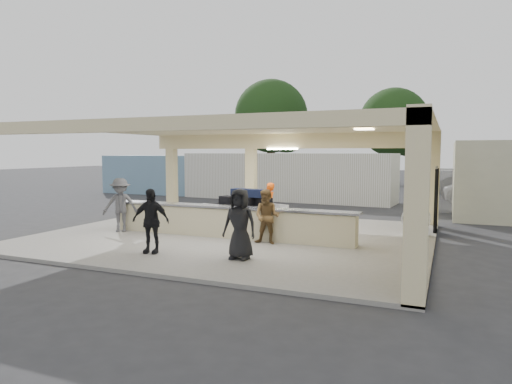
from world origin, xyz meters
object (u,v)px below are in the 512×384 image
at_px(drum_fan, 416,219).
at_px(passenger_a, 267,217).
at_px(passenger_b, 151,221).
at_px(car_white_a, 497,192).
at_px(container_white, 285,177).
at_px(container_blue, 172,175).
at_px(luggage_cart, 245,209).
at_px(baggage_handler, 269,205).
at_px(passenger_d, 240,224).
at_px(passenger_c, 120,205).
at_px(car_dark, 476,188).
at_px(baggage_counter, 228,222).

relative_size(drum_fan, passenger_a, 0.61).
xyz_separation_m(passenger_b, car_white_a, (9.48, 16.56, -0.27)).
bearing_deg(container_white, container_blue, -179.96).
xyz_separation_m(passenger_a, car_white_a, (7.10, 14.26, -0.21)).
height_order(luggage_cart, drum_fan, luggage_cart).
distance_m(baggage_handler, passenger_d, 4.77).
xyz_separation_m(passenger_c, passenger_d, (5.32, -2.01, -0.02)).
distance_m(luggage_cart, passenger_d, 3.82).
bearing_deg(passenger_a, car_dark, 65.63).
height_order(baggage_handler, passenger_d, passenger_d).
bearing_deg(car_white_a, drum_fan, -179.41).
relative_size(baggage_handler, container_blue, 0.16).
bearing_deg(luggage_cart, container_blue, 150.24).
height_order(car_white_a, car_dark, car_dark).
relative_size(drum_fan, car_dark, 0.22).
distance_m(luggage_cart, passenger_a, 2.07).
distance_m(car_white_a, container_blue, 19.08).
bearing_deg(container_white, baggage_handler, -69.36).
bearing_deg(car_dark, luggage_cart, -175.44).
xyz_separation_m(luggage_cart, container_blue, (-10.55, 11.77, 0.39)).
relative_size(car_white_a, container_blue, 0.49).
bearing_deg(baggage_handler, container_white, -158.21).
bearing_deg(drum_fan, passenger_a, -133.62).
bearing_deg(container_blue, passenger_b, -57.81).
xyz_separation_m(baggage_counter, car_white_a, (8.61, 13.76, 0.09)).
distance_m(passenger_a, car_dark, 17.26).
xyz_separation_m(passenger_c, car_dark, (11.50, 16.09, -0.27)).
bearing_deg(luggage_cart, passenger_a, -29.13).
height_order(car_dark, container_blue, container_blue).
relative_size(passenger_b, container_blue, 0.18).
distance_m(baggage_handler, car_dark, 15.25).
bearing_deg(car_dark, passenger_b, -172.88).
bearing_deg(car_white_a, baggage_counter, 164.71).
bearing_deg(car_white_a, passenger_a, 170.27).
xyz_separation_m(luggage_cart, passenger_a, (1.40, -1.53, 0.02)).
xyz_separation_m(drum_fan, car_white_a, (3.22, 11.11, 0.07)).
bearing_deg(baggage_counter, passenger_d, -57.90).
bearing_deg(baggage_handler, passenger_a, 25.58).
bearing_deg(passenger_b, container_blue, 108.74).
distance_m(luggage_cart, passenger_b, 3.95).
bearing_deg(car_dark, baggage_handler, -175.97).
relative_size(passenger_b, car_dark, 0.39).
distance_m(drum_fan, car_white_a, 11.57).
relative_size(baggage_counter, luggage_cart, 2.90).
bearing_deg(car_dark, passenger_c, 176.69).
bearing_deg(passenger_a, passenger_b, -139.12).
bearing_deg(container_blue, car_white_a, 3.56).
bearing_deg(passenger_c, container_blue, 84.41).
height_order(luggage_cart, baggage_handler, baggage_handler).
distance_m(luggage_cart, car_dark, 16.45).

